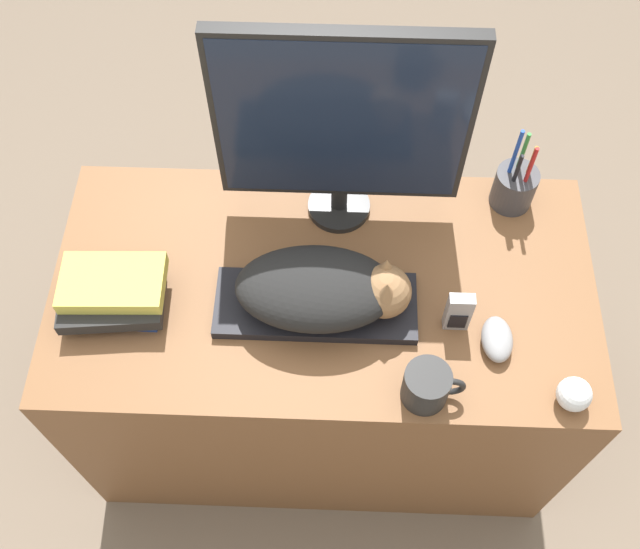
% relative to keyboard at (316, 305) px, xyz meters
% --- Properties ---
extents(ground_plane, '(12.00, 12.00, 0.00)m').
position_rel_keyboard_xyz_m(ground_plane, '(0.01, -0.25, -0.71)').
color(ground_plane, '#6B5B4C').
extents(desk, '(1.17, 0.61, 0.70)m').
position_rel_keyboard_xyz_m(desk, '(0.01, 0.06, -0.36)').
color(desk, brown).
rests_on(desk, ground_plane).
extents(keyboard, '(0.42, 0.16, 0.02)m').
position_rel_keyboard_xyz_m(keyboard, '(0.00, 0.00, 0.00)').
color(keyboard, black).
rests_on(keyboard, desk).
extents(cat, '(0.36, 0.20, 0.13)m').
position_rel_keyboard_xyz_m(cat, '(0.02, -0.00, 0.07)').
color(cat, black).
rests_on(cat, keyboard).
extents(monitor, '(0.51, 0.14, 0.51)m').
position_rel_keyboard_xyz_m(monitor, '(0.04, 0.26, 0.27)').
color(monitor, black).
rests_on(monitor, desk).
extents(computer_mouse, '(0.06, 0.10, 0.04)m').
position_rel_keyboard_xyz_m(computer_mouse, '(0.37, -0.07, 0.01)').
color(computer_mouse, gray).
rests_on(computer_mouse, desk).
extents(coffee_mug, '(0.12, 0.09, 0.09)m').
position_rel_keyboard_xyz_m(coffee_mug, '(0.22, -0.19, 0.03)').
color(coffee_mug, black).
rests_on(coffee_mug, desk).
extents(pen_cup, '(0.10, 0.10, 0.23)m').
position_rel_keyboard_xyz_m(pen_cup, '(0.43, 0.30, 0.04)').
color(pen_cup, '#38383D').
rests_on(pen_cup, desk).
extents(baseball, '(0.07, 0.07, 0.07)m').
position_rel_keyboard_xyz_m(baseball, '(0.51, -0.19, 0.02)').
color(baseball, silver).
rests_on(baseball, desk).
extents(phone, '(0.05, 0.03, 0.11)m').
position_rel_keyboard_xyz_m(phone, '(0.29, -0.03, 0.04)').
color(phone, '#99999E').
rests_on(phone, desk).
extents(book_stack, '(0.23, 0.17, 0.09)m').
position_rel_keyboard_xyz_m(book_stack, '(-0.42, -0.01, 0.04)').
color(book_stack, navy).
rests_on(book_stack, desk).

